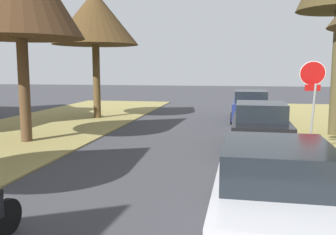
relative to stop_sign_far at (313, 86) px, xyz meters
The scene contains 5 objects.
stop_sign_far is the anchor object (origin of this frame).
street_tree_left_far 12.21m from the stop_sign_far, 146.44° to the left, with size 4.55×4.55×6.73m.
parked_sedan_silver 7.04m from the stop_sign_far, 104.99° to the right, with size 2.00×4.43×1.57m.
parked_sedan_black 2.14m from the stop_sign_far, 169.48° to the left, with size 2.00×4.43×1.57m.
parked_sedan_navy 7.59m from the stop_sign_far, 102.73° to the left, with size 2.00×4.43×1.57m.
Camera 1 is at (1.60, 0.53, 2.70)m, focal length 39.69 mm.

